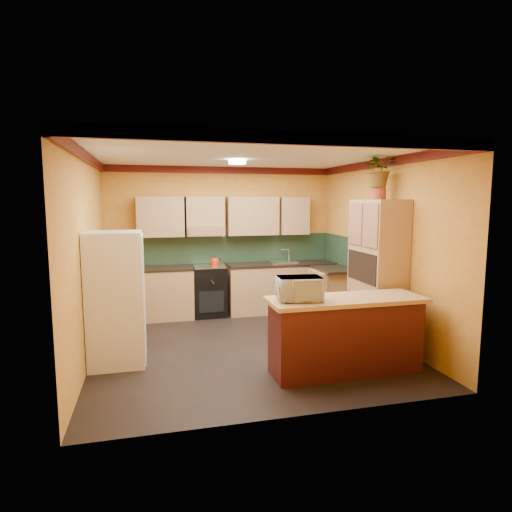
{
  "coord_description": "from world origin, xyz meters",
  "views": [
    {
      "loc": [
        -1.3,
        -5.81,
        2.08
      ],
      "look_at": [
        0.25,
        0.45,
        1.25
      ],
      "focal_mm": 30.0,
      "sensor_mm": 36.0,
      "label": 1
    }
  ],
  "objects": [
    {
      "name": "room_shell",
      "position": [
        0.02,
        0.28,
        2.09
      ],
      "size": [
        4.24,
        4.24,
        2.72
      ],
      "color": "black",
      "rests_on": "ground"
    },
    {
      "name": "base_cabinets_back",
      "position": [
        0.33,
        1.8,
        0.44
      ],
      "size": [
        3.65,
        0.6,
        0.88
      ],
      "primitive_type": "cube",
      "color": "tan",
      "rests_on": "ground"
    },
    {
      "name": "countertop_back",
      "position": [
        0.33,
        1.8,
        0.9
      ],
      "size": [
        3.65,
        0.62,
        0.04
      ],
      "primitive_type": "cube",
      "color": "black",
      "rests_on": "base_cabinets_back"
    },
    {
      "name": "stove",
      "position": [
        -0.29,
        1.8,
        0.46
      ],
      "size": [
        0.58,
        0.58,
        0.91
      ],
      "primitive_type": "cube",
      "color": "black",
      "rests_on": "ground"
    },
    {
      "name": "kettle",
      "position": [
        -0.19,
        1.75,
        1.0
      ],
      "size": [
        0.18,
        0.18,
        0.18
      ],
      "primitive_type": null,
      "rotation": [
        0.0,
        0.0,
        -0.04
      ],
      "color": "#B4250C",
      "rests_on": "stove"
    },
    {
      "name": "sink",
      "position": [
        1.11,
        1.8,
        0.94
      ],
      "size": [
        0.48,
        0.4,
        0.03
      ],
      "primitive_type": "cube",
      "color": "silver",
      "rests_on": "countertop_back"
    },
    {
      "name": "base_cabinets_right",
      "position": [
        1.8,
        0.96,
        0.44
      ],
      "size": [
        0.6,
        0.8,
        0.88
      ],
      "primitive_type": "cube",
      "color": "tan",
      "rests_on": "ground"
    },
    {
      "name": "countertop_right",
      "position": [
        1.8,
        0.96,
        0.9
      ],
      "size": [
        0.62,
        0.8,
        0.04
      ],
      "primitive_type": "cube",
      "color": "black",
      "rests_on": "base_cabinets_right"
    },
    {
      "name": "fridge",
      "position": [
        -1.75,
        -0.24,
        0.85
      ],
      "size": [
        0.68,
        0.66,
        1.7
      ],
      "primitive_type": "cube",
      "color": "white",
      "rests_on": "ground"
    },
    {
      "name": "pantry",
      "position": [
        1.85,
        -0.34,
        1.05
      ],
      "size": [
        0.48,
        0.9,
        2.1
      ],
      "primitive_type": "cube",
      "color": "tan",
      "rests_on": "ground"
    },
    {
      "name": "fern_pot",
      "position": [
        1.85,
        -0.29,
        2.18
      ],
      "size": [
        0.22,
        0.22,
        0.16
      ],
      "primitive_type": "cylinder",
      "color": "#AA3D29",
      "rests_on": "pantry"
    },
    {
      "name": "fern",
      "position": [
        1.85,
        -0.29,
        2.53
      ],
      "size": [
        0.55,
        0.5,
        0.54
      ],
      "primitive_type": "imported",
      "rotation": [
        0.0,
        0.0,
        0.19
      ],
      "color": "tan",
      "rests_on": "fern_pot"
    },
    {
      "name": "breakfast_bar",
      "position": [
        0.96,
        -1.21,
        0.44
      ],
      "size": [
        1.8,
        0.55,
        0.88
      ],
      "primitive_type": "cube",
      "color": "#461810",
      "rests_on": "ground"
    },
    {
      "name": "bar_top",
      "position": [
        0.96,
        -1.21,
        0.91
      ],
      "size": [
        1.9,
        0.65,
        0.05
      ],
      "primitive_type": "cube",
      "color": "tan",
      "rests_on": "breakfast_bar"
    },
    {
      "name": "microwave",
      "position": [
        0.36,
        -1.21,
        1.07
      ],
      "size": [
        0.54,
        0.39,
        0.28
      ],
      "primitive_type": "imported",
      "rotation": [
        0.0,
        0.0,
        -0.1
      ],
      "color": "white",
      "rests_on": "bar_top"
    }
  ]
}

